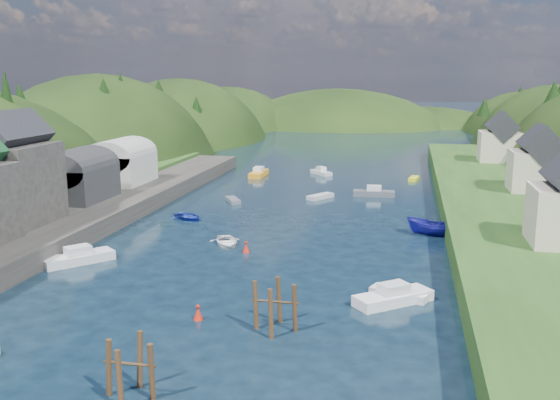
% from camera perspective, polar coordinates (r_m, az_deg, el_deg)
% --- Properties ---
extents(ground, '(600.00, 600.00, 0.00)m').
position_cam_1_polar(ground, '(86.87, 2.95, 0.27)').
color(ground, black).
rests_on(ground, ground).
extents(hillside_left, '(44.00, 245.56, 52.00)m').
position_cam_1_polar(hillside_left, '(126.11, -15.89, -0.33)').
color(hillside_left, black).
rests_on(hillside_left, ground).
extents(far_hills, '(103.00, 68.00, 44.00)m').
position_cam_1_polar(far_hills, '(210.39, 8.44, 3.85)').
color(far_hills, black).
rests_on(far_hills, ground).
extents(hill_trees, '(91.68, 149.83, 12.16)m').
position_cam_1_polar(hill_trees, '(99.24, 4.45, 8.15)').
color(hill_trees, black).
rests_on(hill_trees, ground).
extents(quay_left, '(12.00, 110.00, 2.00)m').
position_cam_1_polar(quay_left, '(67.50, -21.88, -3.00)').
color(quay_left, '#2D2B28').
rests_on(quay_left, ground).
extents(boat_sheds, '(7.00, 21.00, 7.50)m').
position_cam_1_polar(boat_sheds, '(83.72, -16.13, 3.06)').
color(boat_sheds, '#2D2D30').
rests_on(boat_sheds, quay_left).
extents(terrace_right, '(16.00, 120.00, 2.40)m').
position_cam_1_polar(terrace_right, '(76.83, 20.51, -1.05)').
color(terrace_right, '#234719').
rests_on(terrace_right, ground).
extents(right_bank_cottages, '(9.00, 59.24, 8.41)m').
position_cam_1_polar(right_bank_cottages, '(84.65, 21.91, 3.16)').
color(right_bank_cottages, beige).
rests_on(right_bank_cottages, terrace_right).
extents(piling_cluster_near, '(2.92, 2.76, 3.83)m').
position_cam_1_polar(piling_cluster_near, '(35.17, -13.53, -15.22)').
color(piling_cluster_near, '#382314').
rests_on(piling_cluster_near, ground).
extents(piling_cluster_far, '(3.20, 2.99, 3.94)m').
position_cam_1_polar(piling_cluster_far, '(42.37, -0.44, -10.04)').
color(piling_cluster_far, '#382314').
rests_on(piling_cluster_far, ground).
extents(channel_buoy_near, '(0.70, 0.70, 1.10)m').
position_cam_1_polar(channel_buoy_near, '(44.74, -7.50, -10.21)').
color(channel_buoy_near, red).
rests_on(channel_buoy_near, ground).
extents(channel_buoy_far, '(0.70, 0.70, 1.10)m').
position_cam_1_polar(channel_buoy_far, '(60.34, -3.12, -4.34)').
color(channel_buoy_far, red).
rests_on(channel_buoy_far, ground).
extents(moored_boats, '(38.15, 88.30, 2.27)m').
position_cam_1_polar(moored_boats, '(59.47, -4.21, -4.47)').
color(moored_boats, silver).
rests_on(moored_boats, ground).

